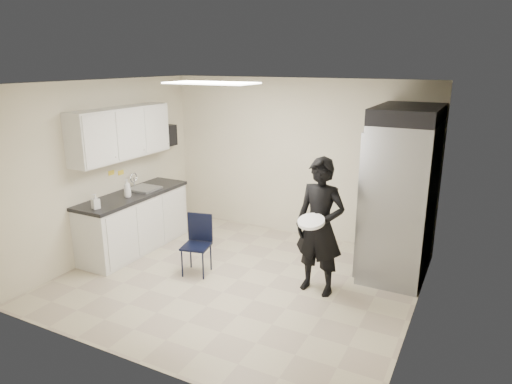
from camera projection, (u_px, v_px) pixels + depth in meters
The scene contains 21 objects.
floor at pixel (238, 280), 6.18m from camera, with size 4.50×4.50×0.00m, color #B5AA8E.
ceiling at pixel (236, 83), 5.46m from camera, with size 4.50×4.50×0.00m, color silver.
back_wall at pixel (296, 159), 7.53m from camera, with size 4.50×4.50×0.00m, color beige.
left_wall at pixel (106, 169), 6.80m from camera, with size 4.00×4.00×0.00m, color beige.
right_wall at pixel (422, 213), 4.83m from camera, with size 4.00×4.00×0.00m, color beige.
ceiling_panel at pixel (211, 83), 6.07m from camera, with size 1.20×0.60×0.02m, color white.
lower_counter at pixel (135, 223), 7.08m from camera, with size 0.60×1.90×0.86m, color silver.
countertop at pixel (132, 195), 6.96m from camera, with size 0.64×1.95×0.05m, color black.
sink at pixel (144, 192), 7.17m from camera, with size 0.42×0.40×0.14m, color gray.
faucet at pixel (134, 181), 7.21m from camera, with size 0.02×0.02×0.24m, color silver.
upper_cabinets at pixel (121, 133), 6.75m from camera, with size 0.35×1.80×0.75m, color silver.
towel_dispenser at pixel (167, 135), 7.82m from camera, with size 0.22×0.30×0.35m, color black.
notice_sticker_left at pixel (111, 173), 6.91m from camera, with size 0.00×0.12×0.07m, color yellow.
notice_sticker_right at pixel (121, 173), 7.09m from camera, with size 0.00×0.12×0.07m, color yellow.
commercial_fridge at pixel (401, 199), 6.17m from camera, with size 0.80×1.35×2.10m, color gray.
fridge_compressor at pixel (409, 114), 5.85m from camera, with size 0.80×1.35×0.20m, color black.
folding_chair at pixel (196, 246), 6.26m from camera, with size 0.36×0.36×0.81m, color black.
man_tuxedo at pixel (320, 227), 5.65m from camera, with size 0.64×0.43×1.75m, color black.
bucket_lid at pixel (311, 221), 5.41m from camera, with size 0.33×0.33×0.04m, color white.
soap_bottle_a at pixel (127, 188), 6.73m from camera, with size 0.11×0.11×0.27m, color silver.
soap_bottle_b at pixel (95, 201), 6.20m from camera, with size 0.09×0.10×0.21m, color silver.
Camera 1 is at (2.77, -4.88, 2.86)m, focal length 32.00 mm.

